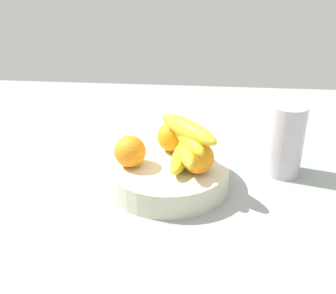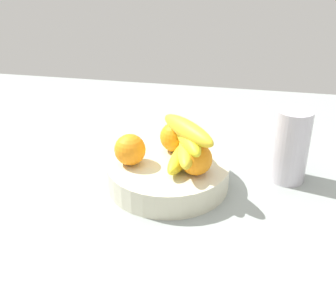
{
  "view_description": "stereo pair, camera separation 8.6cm",
  "coord_description": "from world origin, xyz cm",
  "px_view_note": "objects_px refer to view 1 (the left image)",
  "views": [
    {
      "loc": [
        5.78,
        -82.02,
        52.86
      ],
      "look_at": [
        -1.52,
        1.76,
        9.59
      ],
      "focal_mm": 46.46,
      "sensor_mm": 36.0,
      "label": 1
    },
    {
      "loc": [
        14.29,
        -80.84,
        52.86
      ],
      "look_at": [
        -1.52,
        1.76,
        9.59
      ],
      "focal_mm": 46.46,
      "sensor_mm": 36.0,
      "label": 2
    }
  ],
  "objects_px": {
    "orange_front_right": "(198,158)",
    "banana_bunch": "(187,142)",
    "thermos_tumbler": "(286,140)",
    "orange_front_left": "(130,152)",
    "fruit_bowl": "(168,174)",
    "orange_center": "(172,137)"
  },
  "relations": [
    {
      "from": "orange_center",
      "to": "banana_bunch",
      "type": "relative_size",
      "value": 0.38
    },
    {
      "from": "orange_center",
      "to": "orange_front_left",
      "type": "bearing_deg",
      "value": -136.04
    },
    {
      "from": "orange_center",
      "to": "fruit_bowl",
      "type": "bearing_deg",
      "value": -93.45
    },
    {
      "from": "orange_front_right",
      "to": "thermos_tumbler",
      "type": "distance_m",
      "value": 0.23
    },
    {
      "from": "orange_front_left",
      "to": "orange_front_right",
      "type": "height_order",
      "value": "same"
    },
    {
      "from": "orange_front_right",
      "to": "banana_bunch",
      "type": "bearing_deg",
      "value": 126.87
    },
    {
      "from": "orange_front_left",
      "to": "orange_front_right",
      "type": "distance_m",
      "value": 0.15
    },
    {
      "from": "orange_front_right",
      "to": "orange_center",
      "type": "xyz_separation_m",
      "value": [
        -0.06,
        0.1,
        0.0
      ]
    },
    {
      "from": "orange_center",
      "to": "banana_bunch",
      "type": "height_order",
      "value": "banana_bunch"
    },
    {
      "from": "banana_bunch",
      "to": "thermos_tumbler",
      "type": "distance_m",
      "value": 0.24
    },
    {
      "from": "orange_front_left",
      "to": "thermos_tumbler",
      "type": "xyz_separation_m",
      "value": [
        0.35,
        0.1,
        -0.0
      ]
    },
    {
      "from": "orange_front_left",
      "to": "orange_center",
      "type": "relative_size",
      "value": 1.0
    },
    {
      "from": "orange_front_right",
      "to": "orange_front_left",
      "type": "bearing_deg",
      "value": 174.42
    },
    {
      "from": "orange_front_left",
      "to": "thermos_tumbler",
      "type": "relative_size",
      "value": 0.4
    },
    {
      "from": "orange_front_right",
      "to": "orange_center",
      "type": "distance_m",
      "value": 0.11
    },
    {
      "from": "fruit_bowl",
      "to": "orange_center",
      "type": "bearing_deg",
      "value": 86.55
    },
    {
      "from": "orange_center",
      "to": "banana_bunch",
      "type": "bearing_deg",
      "value": -59.5
    },
    {
      "from": "orange_front_left",
      "to": "banana_bunch",
      "type": "distance_m",
      "value": 0.12
    },
    {
      "from": "orange_front_left",
      "to": "banana_bunch",
      "type": "bearing_deg",
      "value": 9.51
    },
    {
      "from": "fruit_bowl",
      "to": "banana_bunch",
      "type": "xyz_separation_m",
      "value": [
        0.04,
        0.0,
        0.08
      ]
    },
    {
      "from": "orange_front_left",
      "to": "orange_front_right",
      "type": "relative_size",
      "value": 1.0
    },
    {
      "from": "orange_front_right",
      "to": "banana_bunch",
      "type": "relative_size",
      "value": 0.38
    }
  ]
}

